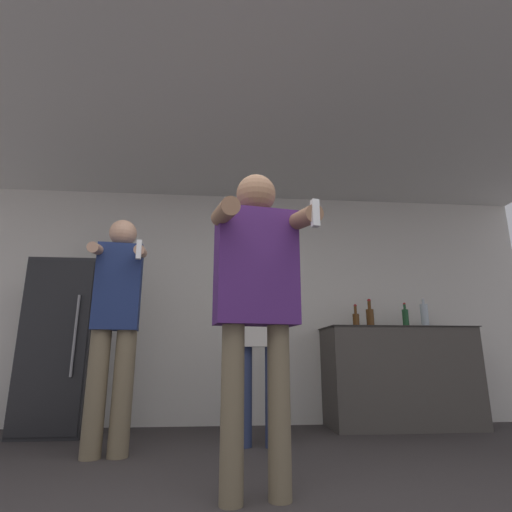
{
  "coord_description": "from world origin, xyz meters",
  "views": [
    {
      "loc": [
        -0.06,
        -1.58,
        0.68
      ],
      "look_at": [
        0.13,
        0.57,
        1.23
      ],
      "focal_mm": 28.0,
      "sensor_mm": 36.0,
      "label": 1
    }
  ],
  "objects_px": {
    "bottle_short_whiskey": "(370,317)",
    "person_woman_foreground": "(257,286)",
    "bottle_green_wine": "(425,315)",
    "refrigerator": "(65,345)",
    "bottle_red_label": "(406,318)",
    "bottle_tall_gin": "(356,319)",
    "person_man_side": "(115,320)",
    "person_spectator_back": "(258,328)"
  },
  "relations": [
    {
      "from": "bottle_short_whiskey",
      "to": "person_woman_foreground",
      "type": "height_order",
      "value": "person_woman_foreground"
    },
    {
      "from": "bottle_tall_gin",
      "to": "person_spectator_back",
      "type": "bearing_deg",
      "value": -145.41
    },
    {
      "from": "bottle_short_whiskey",
      "to": "person_man_side",
      "type": "bearing_deg",
      "value": -156.68
    },
    {
      "from": "refrigerator",
      "to": "bottle_short_whiskey",
      "type": "relative_size",
      "value": 5.22
    },
    {
      "from": "bottle_green_wine",
      "to": "bottle_short_whiskey",
      "type": "bearing_deg",
      "value": -180.0
    },
    {
      "from": "bottle_red_label",
      "to": "person_spectator_back",
      "type": "bearing_deg",
      "value": -155.2
    },
    {
      "from": "bottle_tall_gin",
      "to": "bottle_red_label",
      "type": "distance_m",
      "value": 0.55
    },
    {
      "from": "bottle_red_label",
      "to": "person_man_side",
      "type": "bearing_deg",
      "value": -159.69
    },
    {
      "from": "person_woman_foreground",
      "to": "person_spectator_back",
      "type": "relative_size",
      "value": 1.11
    },
    {
      "from": "bottle_tall_gin",
      "to": "person_spectator_back",
      "type": "xyz_separation_m",
      "value": [
        -1.11,
        -0.77,
        -0.16
      ]
    },
    {
      "from": "bottle_tall_gin",
      "to": "bottle_green_wine",
      "type": "bearing_deg",
      "value": 0.0
    },
    {
      "from": "bottle_short_whiskey",
      "to": "person_spectator_back",
      "type": "relative_size",
      "value": 0.2
    },
    {
      "from": "bottle_tall_gin",
      "to": "person_woman_foreground",
      "type": "relative_size",
      "value": 0.14
    },
    {
      "from": "bottle_red_label",
      "to": "bottle_short_whiskey",
      "type": "relative_size",
      "value": 0.88
    },
    {
      "from": "bottle_tall_gin",
      "to": "bottle_short_whiskey",
      "type": "bearing_deg",
      "value": -0.0
    },
    {
      "from": "refrigerator",
      "to": "person_man_side",
      "type": "distance_m",
      "value": 1.22
    },
    {
      "from": "person_man_side",
      "to": "bottle_tall_gin",
      "type": "bearing_deg",
      "value": 24.76
    },
    {
      "from": "refrigerator",
      "to": "person_man_side",
      "type": "bearing_deg",
      "value": -54.43
    },
    {
      "from": "bottle_green_wine",
      "to": "person_man_side",
      "type": "relative_size",
      "value": 0.18
    },
    {
      "from": "person_man_side",
      "to": "person_spectator_back",
      "type": "distance_m",
      "value": 1.14
    },
    {
      "from": "bottle_green_wine",
      "to": "person_man_side",
      "type": "xyz_separation_m",
      "value": [
        -2.99,
        -1.03,
        -0.17
      ]
    },
    {
      "from": "refrigerator",
      "to": "bottle_green_wine",
      "type": "bearing_deg",
      "value": 0.75
    },
    {
      "from": "person_man_side",
      "to": "person_spectator_back",
      "type": "bearing_deg",
      "value": 13.12
    },
    {
      "from": "bottle_red_label",
      "to": "bottle_green_wine",
      "type": "relative_size",
      "value": 0.84
    },
    {
      "from": "bottle_green_wine",
      "to": "refrigerator",
      "type": "bearing_deg",
      "value": -179.25
    },
    {
      "from": "refrigerator",
      "to": "person_woman_foreground",
      "type": "relative_size",
      "value": 0.93
    },
    {
      "from": "bottle_tall_gin",
      "to": "bottle_short_whiskey",
      "type": "distance_m",
      "value": 0.16
    },
    {
      "from": "person_woman_foreground",
      "to": "bottle_short_whiskey",
      "type": "bearing_deg",
      "value": 55.3
    },
    {
      "from": "person_woman_foreground",
      "to": "person_man_side",
      "type": "relative_size",
      "value": 0.98
    },
    {
      "from": "bottle_red_label",
      "to": "person_woman_foreground",
      "type": "bearing_deg",
      "value": -131.56
    },
    {
      "from": "bottle_red_label",
      "to": "person_spectator_back",
      "type": "height_order",
      "value": "person_spectator_back"
    },
    {
      "from": "refrigerator",
      "to": "bottle_red_label",
      "type": "bearing_deg",
      "value": 0.8
    },
    {
      "from": "bottle_green_wine",
      "to": "person_woman_foreground",
      "type": "distance_m",
      "value": 2.85
    },
    {
      "from": "person_man_side",
      "to": "person_spectator_back",
      "type": "xyz_separation_m",
      "value": [
        1.11,
        0.26,
        -0.03
      ]
    },
    {
      "from": "person_woman_foreground",
      "to": "person_spectator_back",
      "type": "height_order",
      "value": "person_woman_foreground"
    },
    {
      "from": "bottle_short_whiskey",
      "to": "person_man_side",
      "type": "relative_size",
      "value": 0.17
    },
    {
      "from": "bottle_short_whiskey",
      "to": "bottle_green_wine",
      "type": "distance_m",
      "value": 0.61
    },
    {
      "from": "person_woman_foreground",
      "to": "bottle_tall_gin",
      "type": "bearing_deg",
      "value": 58.4
    },
    {
      "from": "bottle_short_whiskey",
      "to": "refrigerator",
      "type": "bearing_deg",
      "value": -179.1
    },
    {
      "from": "person_man_side",
      "to": "refrigerator",
      "type": "bearing_deg",
      "value": 125.57
    },
    {
      "from": "refrigerator",
      "to": "person_woman_foreground",
      "type": "height_order",
      "value": "person_woman_foreground"
    },
    {
      "from": "bottle_red_label",
      "to": "bottle_tall_gin",
      "type": "bearing_deg",
      "value": 180.0
    }
  ]
}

